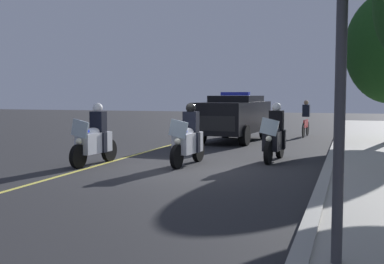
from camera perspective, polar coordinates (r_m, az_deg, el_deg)
ground_plane at (r=12.93m, az=-1.04°, el=-4.22°), size 80.00×80.00×0.00m
curb_strip at (r=12.22m, az=15.73°, el=-4.55°), size 48.00×0.24×0.15m
lane_stripe_center at (r=13.89m, az=-10.30°, el=-3.68°), size 48.00×0.12×0.01m
police_motorcycle_lead_left at (r=13.65m, az=-11.47°, el=-0.90°), size 2.14×0.62×1.72m
police_motorcycle_lead_right at (r=13.32m, az=-0.45°, el=-0.94°), size 2.14×0.62×1.72m
police_motorcycle_trailing at (r=14.31m, az=9.76°, el=-0.63°), size 2.14×0.62×1.72m
police_suv at (r=20.14m, az=5.05°, el=1.93°), size 5.03×2.37×2.05m
cyclist_background at (r=22.87m, az=13.34°, el=1.58°), size 1.76×0.34×1.69m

